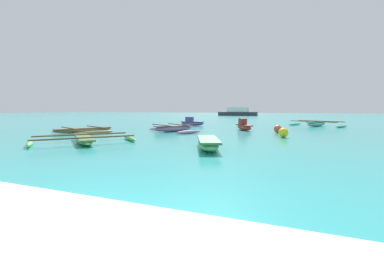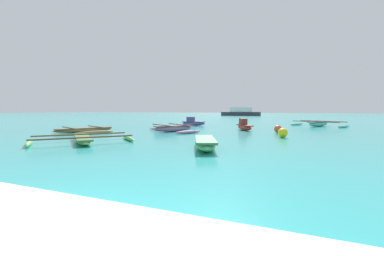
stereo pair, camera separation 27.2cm
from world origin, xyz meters
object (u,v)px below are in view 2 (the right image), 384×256
(moored_boat_0, at_px, (193,122))
(moored_boat_3, at_px, (318,124))
(moored_boat_4, at_px, (173,128))
(distant_ferry, at_px, (241,112))
(moored_boat_1, at_px, (84,130))
(moored_boat_2, at_px, (205,143))
(mooring_buoy_1, at_px, (278,129))
(moored_boat_5, at_px, (244,126))
(moored_boat_6, at_px, (82,139))
(mooring_buoy_0, at_px, (283,133))

(moored_boat_0, bearing_deg, moored_boat_3, 14.68)
(moored_boat_4, distance_m, distant_ferry, 47.96)
(moored_boat_1, xyz_separation_m, moored_boat_2, (9.94, -3.82, 0.07))
(moored_boat_0, xyz_separation_m, mooring_buoy_1, (8.03, -5.00, -0.04))
(moored_boat_0, height_order, mooring_buoy_1, moored_boat_0)
(moored_boat_5, bearing_deg, moored_boat_4, -87.35)
(distant_ferry, bearing_deg, moored_boat_6, -85.41)
(moored_boat_0, bearing_deg, moored_boat_6, -90.25)
(moored_boat_4, distance_m, moored_boat_6, 6.94)
(moored_boat_0, xyz_separation_m, moored_boat_3, (10.88, 3.11, -0.07))
(mooring_buoy_1, bearing_deg, distant_ferry, 104.86)
(moored_boat_4, xyz_separation_m, moored_boat_6, (-1.14, -6.84, -0.06))
(moored_boat_2, distance_m, mooring_buoy_1, 8.51)
(mooring_buoy_0, height_order, distant_ferry, distant_ferry)
(moored_boat_3, relative_size, mooring_buoy_0, 9.51)
(moored_boat_4, relative_size, moored_boat_6, 0.91)
(moored_boat_4, xyz_separation_m, mooring_buoy_1, (6.65, 1.83, 0.02))
(moored_boat_2, relative_size, mooring_buoy_1, 6.02)
(moored_boat_6, xyz_separation_m, distant_ferry, (-4.37, 54.48, 0.69))
(moored_boat_0, relative_size, moored_boat_2, 0.77)
(moored_boat_2, bearing_deg, moored_boat_5, 159.75)
(mooring_buoy_1, bearing_deg, moored_boat_0, 148.08)
(moored_boat_1, height_order, mooring_buoy_1, mooring_buoy_1)
(moored_boat_1, distance_m, moored_boat_2, 10.65)
(moored_boat_5, height_order, mooring_buoy_1, moored_boat_5)
(moored_boat_1, bearing_deg, moored_boat_0, 3.29)
(moored_boat_1, xyz_separation_m, mooring_buoy_1, (11.97, 4.44, 0.09))
(moored_boat_5, distance_m, mooring_buoy_1, 2.74)
(moored_boat_2, xyz_separation_m, moored_boat_4, (-4.62, 6.43, -0.00))
(moored_boat_2, height_order, moored_boat_6, moored_boat_2)
(moored_boat_6, bearing_deg, moored_boat_3, 97.80)
(moored_boat_5, bearing_deg, mooring_buoy_1, 28.82)
(moored_boat_3, relative_size, moored_boat_5, 2.32)
(moored_boat_0, height_order, moored_boat_5, moored_boat_5)
(moored_boat_2, bearing_deg, moored_boat_4, -166.97)
(moored_boat_1, height_order, moored_boat_6, moored_boat_6)
(moored_boat_0, distance_m, mooring_buoy_0, 11.62)
(moored_boat_5, relative_size, mooring_buoy_0, 4.11)
(moored_boat_5, xyz_separation_m, moored_boat_6, (-5.35, -9.94, -0.14))
(mooring_buoy_0, distance_m, distant_ferry, 50.36)
(moored_boat_0, relative_size, moored_boat_1, 0.52)
(moored_boat_3, bearing_deg, moored_boat_1, 160.63)
(moored_boat_0, bearing_deg, moored_boat_1, -113.96)
(moored_boat_6, bearing_deg, moored_boat_5, 101.88)
(moored_boat_0, height_order, moored_boat_2, moored_boat_0)
(moored_boat_6, relative_size, mooring_buoy_0, 9.01)
(moored_boat_4, bearing_deg, mooring_buoy_0, -65.11)
(moored_boat_3, xyz_separation_m, mooring_buoy_1, (-2.85, -8.10, 0.03))
(mooring_buoy_1, bearing_deg, moored_boat_3, 70.62)
(moored_boat_3, distance_m, distant_ferry, 40.59)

